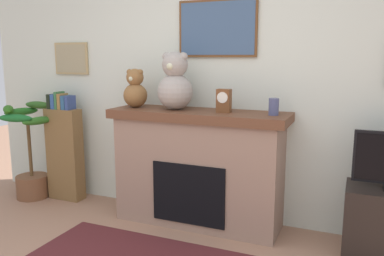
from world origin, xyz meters
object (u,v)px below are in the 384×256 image
at_px(candle_jar, 274,107).
at_px(teddy_bear_cream, 135,90).
at_px(bookshelf, 65,150).
at_px(teddy_bear_brown, 175,84).
at_px(fireplace, 198,167).
at_px(potted_plant, 30,161).
at_px(mantel_clock, 224,101).

bearing_deg(candle_jar, teddy_bear_cream, -179.98).
height_order(bookshelf, teddy_bear_cream, teddy_bear_cream).
bearing_deg(bookshelf, teddy_bear_brown, -2.16).
height_order(fireplace, candle_jar, candle_jar).
distance_m(bookshelf, potted_plant, 0.41).
relative_size(bookshelf, mantel_clock, 5.83).
bearing_deg(teddy_bear_brown, potted_plant, -177.25).
relative_size(candle_jar, mantel_clock, 0.70).
height_order(fireplace, teddy_bear_brown, teddy_bear_brown).
relative_size(bookshelf, potted_plant, 1.12).
bearing_deg(teddy_bear_brown, teddy_bear_cream, 179.97).
distance_m(teddy_bear_cream, teddy_bear_brown, 0.42).
xyz_separation_m(potted_plant, candle_jar, (2.58, 0.08, 0.71)).
bearing_deg(bookshelf, mantel_clock, -1.62).
distance_m(mantel_clock, teddy_bear_cream, 0.87).
relative_size(fireplace, bookshelf, 1.38).
height_order(candle_jar, teddy_bear_cream, teddy_bear_cream).
distance_m(fireplace, teddy_bear_brown, 0.78).
xyz_separation_m(potted_plant, teddy_bear_brown, (1.69, 0.08, 0.87)).
bearing_deg(fireplace, mantel_clock, -4.51).
xyz_separation_m(mantel_clock, teddy_bear_cream, (-0.87, 0.00, 0.06)).
bearing_deg(teddy_bear_cream, potted_plant, -176.37).
height_order(potted_plant, mantel_clock, mantel_clock).
relative_size(potted_plant, candle_jar, 7.46).
bearing_deg(teddy_bear_cream, teddy_bear_brown, -0.03).
relative_size(fireplace, candle_jar, 11.53).
bearing_deg(bookshelf, fireplace, -1.17).
relative_size(fireplace, potted_plant, 1.55).
bearing_deg(teddy_bear_cream, mantel_clock, -0.05).
relative_size(potted_plant, teddy_bear_cream, 2.88).
xyz_separation_m(candle_jar, mantel_clock, (-0.42, -0.00, 0.03)).
relative_size(bookshelf, candle_jar, 8.34).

